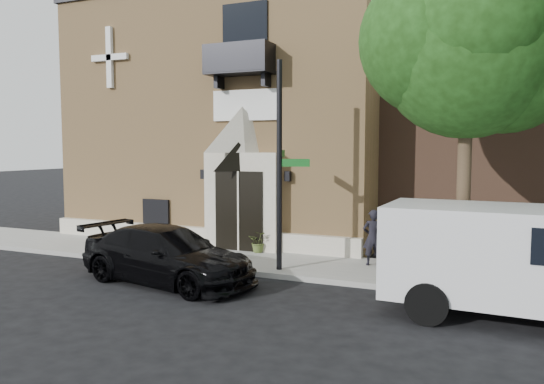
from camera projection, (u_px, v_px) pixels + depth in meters
The scene contains 10 objects.
ground at pixel (231, 274), 14.72m from camera, with size 120.00×120.00×0.00m, color black.
sidewalk at pixel (285, 264), 15.69m from camera, with size 42.00×3.00×0.15m, color gray.
church at pixel (255, 121), 22.78m from camera, with size 12.20×11.01×9.30m.
street_tree_left at pixel (469, 45), 12.16m from camera, with size 4.97×4.38×7.77m.
black_sedan at pixel (167, 255), 13.75m from camera, with size 2.06×5.07×1.47m, color black.
cargo_van at pixel (541, 260), 10.54m from camera, with size 5.76×2.58×2.31m.
street_sign at pixel (280, 165), 14.46m from camera, with size 1.02×0.89×5.72m.
fire_hydrant at pixel (516, 278), 12.02m from camera, with size 0.49×0.39×0.86m.
planter at pixel (259, 242), 17.02m from camera, with size 0.63×0.54×0.70m, color #4E5F2A.
pedestrian_near at pixel (373, 237), 15.15m from camera, with size 0.59×0.38×1.61m, color black.
Camera 1 is at (6.78, -12.84, 3.53)m, focal length 35.00 mm.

